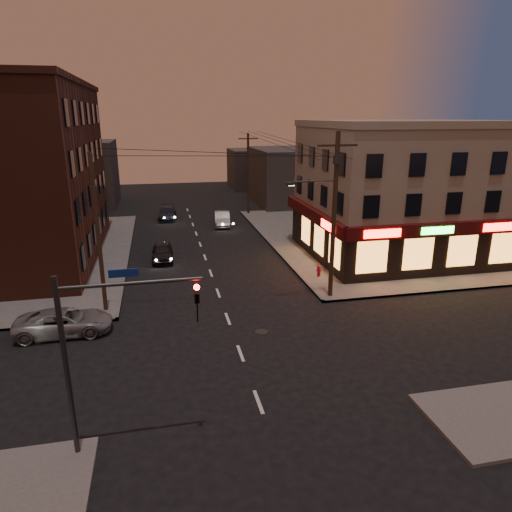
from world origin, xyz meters
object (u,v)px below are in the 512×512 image
object	(u,v)px
suv_cross	(64,322)
sedan_near	(162,252)
fire_hydrant	(319,270)
sedan_mid	(222,219)
sedan_far	(167,213)

from	to	relation	value
suv_cross	sedan_near	bearing A→B (deg)	-24.47
sedan_near	fire_hydrant	world-z (taller)	sedan_near
suv_cross	sedan_mid	world-z (taller)	sedan_mid
suv_cross	sedan_mid	xyz separation A→B (m)	(11.61, 22.86, 0.05)
sedan_near	fire_hydrant	xyz separation A→B (m)	(10.67, -6.62, -0.09)
suv_cross	fire_hydrant	world-z (taller)	suv_cross
suv_cross	sedan_near	size ratio (longest dim) A/B	1.20
suv_cross	fire_hydrant	bearing A→B (deg)	-72.19
sedan_near	fire_hydrant	bearing A→B (deg)	-30.24
sedan_far	fire_hydrant	size ratio (longest dim) A/B	5.68
fire_hydrant	sedan_mid	bearing A→B (deg)	103.85
sedan_mid	sedan_far	bearing A→B (deg)	148.13
sedan_far	suv_cross	bearing A→B (deg)	-97.94
sedan_mid	sedan_far	xyz separation A→B (m)	(-5.52, 4.40, -0.05)
sedan_mid	fire_hydrant	xyz separation A→B (m)	(4.32, -17.53, -0.13)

